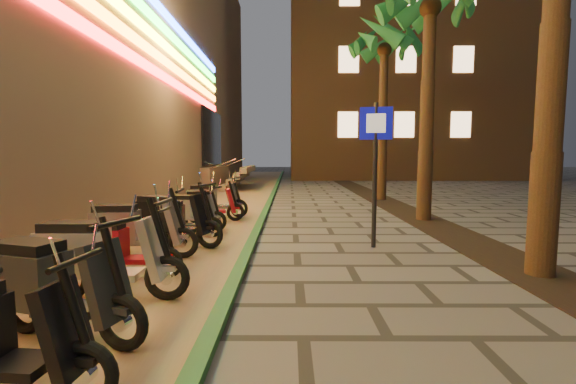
{
  "coord_description": "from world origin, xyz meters",
  "views": [
    {
      "loc": [
        -0.14,
        -3.61,
        1.78
      ],
      "look_at": [
        -0.16,
        2.55,
        1.2
      ],
      "focal_mm": 24.0,
      "sensor_mm": 36.0,
      "label": 1
    }
  ],
  "objects_px": {
    "scooter_10": "(180,217)",
    "scooter_11": "(190,210)",
    "pedestrian_sign": "(375,155)",
    "scooter_8": "(132,229)",
    "scooter_9": "(170,218)",
    "scooter_13": "(212,199)",
    "scooter_12": "(208,205)",
    "scooter_5": "(49,285)",
    "scooter_7": "(119,247)",
    "scooter_6": "(96,256)"
  },
  "relations": [
    {
      "from": "scooter_7",
      "to": "scooter_11",
      "type": "xyz_separation_m",
      "value": [
        0.08,
        3.75,
        0.01
      ]
    },
    {
      "from": "scooter_5",
      "to": "scooter_9",
      "type": "xyz_separation_m",
      "value": [
        -0.05,
        3.91,
        0.02
      ]
    },
    {
      "from": "scooter_9",
      "to": "scooter_13",
      "type": "height_order",
      "value": "scooter_9"
    },
    {
      "from": "pedestrian_sign",
      "to": "scooter_11",
      "type": "xyz_separation_m",
      "value": [
        -4.06,
        1.85,
        -1.34
      ]
    },
    {
      "from": "scooter_5",
      "to": "scooter_6",
      "type": "bearing_deg",
      "value": 109.71
    },
    {
      "from": "scooter_10",
      "to": "scooter_11",
      "type": "xyz_separation_m",
      "value": [
        -0.02,
        0.99,
        0.01
      ]
    },
    {
      "from": "scooter_12",
      "to": "scooter_10",
      "type": "bearing_deg",
      "value": -111.92
    },
    {
      "from": "scooter_5",
      "to": "scooter_7",
      "type": "distance_m",
      "value": 1.91
    },
    {
      "from": "scooter_12",
      "to": "scooter_13",
      "type": "xyz_separation_m",
      "value": [
        -0.08,
        0.93,
        0.04
      ]
    },
    {
      "from": "scooter_5",
      "to": "scooter_6",
      "type": "relative_size",
      "value": 0.97
    },
    {
      "from": "scooter_8",
      "to": "scooter_5",
      "type": "bearing_deg",
      "value": -87.94
    },
    {
      "from": "scooter_9",
      "to": "scooter_7",
      "type": "bearing_deg",
      "value": -77.08
    },
    {
      "from": "pedestrian_sign",
      "to": "scooter_6",
      "type": "height_order",
      "value": "pedestrian_sign"
    },
    {
      "from": "pedestrian_sign",
      "to": "scooter_8",
      "type": "relative_size",
      "value": 1.58
    },
    {
      "from": "scooter_6",
      "to": "scooter_8",
      "type": "distance_m",
      "value": 1.9
    },
    {
      "from": "pedestrian_sign",
      "to": "scooter_7",
      "type": "xyz_separation_m",
      "value": [
        -4.14,
        -1.9,
        -1.35
      ]
    },
    {
      "from": "scooter_6",
      "to": "scooter_7",
      "type": "distance_m",
      "value": 0.91
    },
    {
      "from": "scooter_6",
      "to": "scooter_8",
      "type": "bearing_deg",
      "value": 99.66
    },
    {
      "from": "pedestrian_sign",
      "to": "scooter_9",
      "type": "distance_m",
      "value": 4.2
    },
    {
      "from": "scooter_9",
      "to": "scooter_12",
      "type": "bearing_deg",
      "value": 102.85
    },
    {
      "from": "scooter_9",
      "to": "scooter_11",
      "type": "xyz_separation_m",
      "value": [
        -0.04,
        1.74,
        -0.09
      ]
    },
    {
      "from": "scooter_12",
      "to": "scooter_13",
      "type": "bearing_deg",
      "value": 78.36
    },
    {
      "from": "scooter_6",
      "to": "scooter_11",
      "type": "xyz_separation_m",
      "value": [
        -0.05,
        4.65,
        -0.09
      ]
    },
    {
      "from": "pedestrian_sign",
      "to": "scooter_7",
      "type": "bearing_deg",
      "value": -144.86
    },
    {
      "from": "pedestrian_sign",
      "to": "scooter_13",
      "type": "xyz_separation_m",
      "value": [
        -3.92,
        3.75,
        -1.28
      ]
    },
    {
      "from": "pedestrian_sign",
      "to": "scooter_12",
      "type": "height_order",
      "value": "pedestrian_sign"
    },
    {
      "from": "pedestrian_sign",
      "to": "scooter_11",
      "type": "distance_m",
      "value": 4.65
    },
    {
      "from": "scooter_11",
      "to": "scooter_6",
      "type": "bearing_deg",
      "value": -72.64
    },
    {
      "from": "scooter_8",
      "to": "scooter_9",
      "type": "distance_m",
      "value": 1.08
    },
    {
      "from": "pedestrian_sign",
      "to": "scooter_8",
      "type": "bearing_deg",
      "value": -157.48
    },
    {
      "from": "scooter_6",
      "to": "scooter_9",
      "type": "bearing_deg",
      "value": 89.93
    },
    {
      "from": "scooter_6",
      "to": "scooter_13",
      "type": "height_order",
      "value": "scooter_6"
    },
    {
      "from": "scooter_10",
      "to": "scooter_13",
      "type": "xyz_separation_m",
      "value": [
        0.12,
        2.89,
        0.07
      ]
    },
    {
      "from": "scooter_7",
      "to": "scooter_12",
      "type": "distance_m",
      "value": 4.73
    },
    {
      "from": "pedestrian_sign",
      "to": "scooter_11",
      "type": "relative_size",
      "value": 1.84
    },
    {
      "from": "scooter_6",
      "to": "scooter_12",
      "type": "distance_m",
      "value": 5.63
    },
    {
      "from": "scooter_8",
      "to": "scooter_9",
      "type": "relative_size",
      "value": 0.97
    },
    {
      "from": "pedestrian_sign",
      "to": "scooter_12",
      "type": "distance_m",
      "value": 4.95
    },
    {
      "from": "scooter_7",
      "to": "scooter_12",
      "type": "relative_size",
      "value": 0.96
    },
    {
      "from": "scooter_8",
      "to": "scooter_12",
      "type": "relative_size",
      "value": 1.13
    },
    {
      "from": "scooter_13",
      "to": "scooter_6",
      "type": "bearing_deg",
      "value": -83.06
    },
    {
      "from": "scooter_9",
      "to": "scooter_12",
      "type": "distance_m",
      "value": 2.72
    },
    {
      "from": "pedestrian_sign",
      "to": "scooter_10",
      "type": "height_order",
      "value": "pedestrian_sign"
    },
    {
      "from": "scooter_10",
      "to": "scooter_13",
      "type": "height_order",
      "value": "scooter_13"
    },
    {
      "from": "scooter_12",
      "to": "scooter_9",
      "type": "bearing_deg",
      "value": -109.88
    },
    {
      "from": "scooter_10",
      "to": "scooter_11",
      "type": "relative_size",
      "value": 0.97
    },
    {
      "from": "pedestrian_sign",
      "to": "scooter_5",
      "type": "height_order",
      "value": "pedestrian_sign"
    },
    {
      "from": "scooter_9",
      "to": "pedestrian_sign",
      "type": "bearing_deg",
      "value": 14.91
    },
    {
      "from": "scooter_6",
      "to": "scooter_8",
      "type": "xyz_separation_m",
      "value": [
        -0.32,
        1.88,
        -0.02
      ]
    },
    {
      "from": "scooter_10",
      "to": "scooter_13",
      "type": "relative_size",
      "value": 0.86
    }
  ]
}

